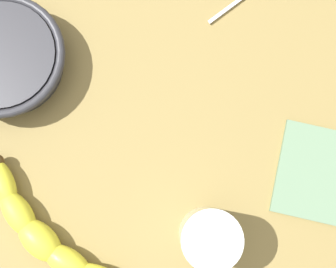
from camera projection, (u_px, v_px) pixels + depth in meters
wooden_tabletop at (152, 130)px, 61.14cm from camera, size 120.00×120.00×3.00cm
banana at (45, 235)px, 55.68cm from camera, size 18.53×18.95×3.94cm
smoothie_glass at (208, 237)px, 53.34cm from camera, size 7.13×7.13×9.31cm
ceramic_bowl at (5, 59)px, 58.10cm from camera, size 16.92×16.92×4.86cm
folded_napkin at (323, 175)px, 58.46cm from camera, size 15.27×15.52×0.60cm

